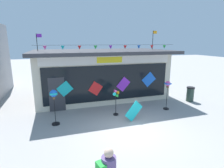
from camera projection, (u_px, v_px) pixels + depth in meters
name	position (u px, v px, depth m)	size (l,w,h in m)	color
ground_plane	(130.00, 131.00, 8.28)	(80.00, 80.00, 0.00)	#9E9B99
kite_shop_building	(101.00, 73.00, 13.20)	(9.25, 5.35, 4.81)	beige
wind_spinner_far_left	(54.00, 98.00, 8.61)	(0.38, 0.38, 1.77)	black
wind_spinner_left	(116.00, 97.00, 9.81)	(0.45, 0.29, 1.48)	black
wind_spinner_center_left	(167.00, 88.00, 10.64)	(0.34, 0.34, 1.74)	black
trash_bin	(190.00, 94.00, 12.31)	(0.52, 0.52, 0.99)	#2D4238
display_kite_on_ground	(134.00, 111.00, 9.22)	(0.53, 0.03, 0.97)	#19B7BC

